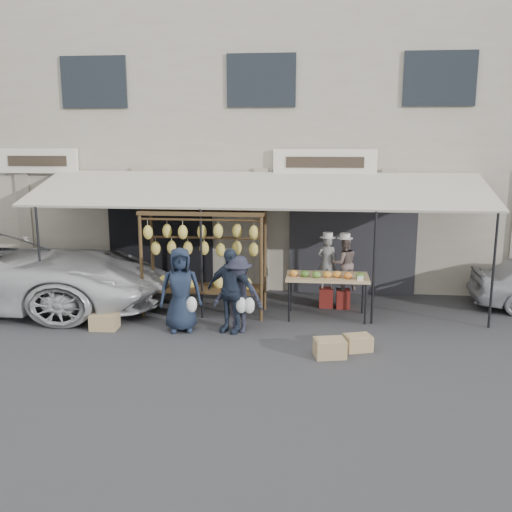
{
  "coord_description": "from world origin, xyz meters",
  "views": [
    {
      "loc": [
        1.36,
        -10.12,
        3.73
      ],
      "look_at": [
        0.1,
        1.4,
        1.3
      ],
      "focal_mm": 40.0,
      "sensor_mm": 36.0,
      "label": 1
    }
  ],
  "objects_px": {
    "produce_table": "(327,277)",
    "crate_far": "(105,321)",
    "vendor_right": "(344,263)",
    "banana_rack": "(204,242)",
    "crate_near_a": "(330,348)",
    "vendor_left": "(327,262)",
    "crate_near_b": "(358,343)",
    "customer_mid": "(230,290)",
    "customer_left": "(181,290)",
    "customer_right": "(238,294)"
  },
  "relations": [
    {
      "from": "produce_table",
      "to": "crate_far",
      "type": "bearing_deg",
      "value": -164.83
    },
    {
      "from": "vendor_right",
      "to": "banana_rack",
      "type": "bearing_deg",
      "value": -2.26
    },
    {
      "from": "crate_near_a",
      "to": "produce_table",
      "type": "bearing_deg",
      "value": 90.94
    },
    {
      "from": "vendor_left",
      "to": "crate_near_b",
      "type": "xyz_separation_m",
      "value": [
        0.53,
        -2.61,
        -0.88
      ]
    },
    {
      "from": "customer_mid",
      "to": "crate_far",
      "type": "xyz_separation_m",
      "value": [
        -2.49,
        -0.14,
        -0.67
      ]
    },
    {
      "from": "crate_near_a",
      "to": "crate_far",
      "type": "distance_m",
      "value": 4.51
    },
    {
      "from": "produce_table",
      "to": "banana_rack",
      "type": "bearing_deg",
      "value": 179.42
    },
    {
      "from": "customer_mid",
      "to": "customer_left",
      "type": "bearing_deg",
      "value": -157.29
    },
    {
      "from": "banana_rack",
      "to": "crate_near_b",
      "type": "relative_size",
      "value": 5.67
    },
    {
      "from": "banana_rack",
      "to": "vendor_right",
      "type": "xyz_separation_m",
      "value": [
        2.97,
        0.74,
        -0.55
      ]
    },
    {
      "from": "produce_table",
      "to": "vendor_right",
      "type": "bearing_deg",
      "value": 63.76
    },
    {
      "from": "customer_left",
      "to": "crate_near_b",
      "type": "distance_m",
      "value": 3.51
    },
    {
      "from": "vendor_right",
      "to": "crate_near_b",
      "type": "height_order",
      "value": "vendor_right"
    },
    {
      "from": "customer_mid",
      "to": "crate_near_b",
      "type": "height_order",
      "value": "customer_mid"
    },
    {
      "from": "produce_table",
      "to": "crate_near_a",
      "type": "bearing_deg",
      "value": -89.06
    },
    {
      "from": "customer_left",
      "to": "vendor_left",
      "type": "bearing_deg",
      "value": 20.28
    },
    {
      "from": "vendor_left",
      "to": "customer_mid",
      "type": "bearing_deg",
      "value": 48.25
    },
    {
      "from": "banana_rack",
      "to": "crate_near_b",
      "type": "distance_m",
      "value": 3.9
    },
    {
      "from": "customer_mid",
      "to": "crate_near_a",
      "type": "distance_m",
      "value": 2.31
    },
    {
      "from": "crate_near_a",
      "to": "crate_far",
      "type": "xyz_separation_m",
      "value": [
        -4.4,
        0.98,
        -0.0
      ]
    },
    {
      "from": "banana_rack",
      "to": "customer_left",
      "type": "height_order",
      "value": "banana_rack"
    },
    {
      "from": "vendor_left",
      "to": "crate_near_a",
      "type": "height_order",
      "value": "vendor_left"
    },
    {
      "from": "produce_table",
      "to": "customer_right",
      "type": "height_order",
      "value": "customer_right"
    },
    {
      "from": "vendor_left",
      "to": "crate_near_b",
      "type": "bearing_deg",
      "value": 105.07
    },
    {
      "from": "customer_mid",
      "to": "crate_far",
      "type": "distance_m",
      "value": 2.59
    },
    {
      "from": "vendor_right",
      "to": "customer_mid",
      "type": "height_order",
      "value": "customer_mid"
    },
    {
      "from": "banana_rack",
      "to": "vendor_right",
      "type": "bearing_deg",
      "value": 13.99
    },
    {
      "from": "produce_table",
      "to": "crate_far",
      "type": "distance_m",
      "value": 4.58
    },
    {
      "from": "customer_mid",
      "to": "crate_near_b",
      "type": "bearing_deg",
      "value": 1.87
    },
    {
      "from": "banana_rack",
      "to": "produce_table",
      "type": "distance_m",
      "value": 2.68
    },
    {
      "from": "customer_mid",
      "to": "customer_right",
      "type": "height_order",
      "value": "customer_mid"
    },
    {
      "from": "banana_rack",
      "to": "crate_near_a",
      "type": "distance_m",
      "value": 3.7
    },
    {
      "from": "vendor_left",
      "to": "crate_far",
      "type": "distance_m",
      "value": 4.88
    },
    {
      "from": "customer_mid",
      "to": "produce_table",
      "type": "bearing_deg",
      "value": 48.45
    },
    {
      "from": "vendor_left",
      "to": "customer_right",
      "type": "bearing_deg",
      "value": 50.76
    },
    {
      "from": "crate_near_a",
      "to": "banana_rack",
      "type": "bearing_deg",
      "value": 140.21
    },
    {
      "from": "produce_table",
      "to": "customer_left",
      "type": "bearing_deg",
      "value": -158.73
    },
    {
      "from": "banana_rack",
      "to": "produce_table",
      "type": "relative_size",
      "value": 1.53
    },
    {
      "from": "banana_rack",
      "to": "customer_left",
      "type": "bearing_deg",
      "value": -102.01
    },
    {
      "from": "vendor_right",
      "to": "crate_far",
      "type": "bearing_deg",
      "value": 6.1
    },
    {
      "from": "customer_right",
      "to": "vendor_right",
      "type": "bearing_deg",
      "value": 47.64
    },
    {
      "from": "vendor_right",
      "to": "customer_left",
      "type": "relative_size",
      "value": 0.72
    },
    {
      "from": "banana_rack",
      "to": "customer_right",
      "type": "height_order",
      "value": "banana_rack"
    },
    {
      "from": "vendor_left",
      "to": "crate_near_b",
      "type": "height_order",
      "value": "vendor_left"
    },
    {
      "from": "customer_left",
      "to": "customer_right",
      "type": "height_order",
      "value": "customer_left"
    },
    {
      "from": "customer_left",
      "to": "vendor_right",
      "type": "bearing_deg",
      "value": 16.45
    },
    {
      "from": "banana_rack",
      "to": "crate_far",
      "type": "xyz_separation_m",
      "value": [
        -1.77,
        -1.21,
        -1.41
      ]
    },
    {
      "from": "customer_mid",
      "to": "customer_right",
      "type": "distance_m",
      "value": 0.17
    },
    {
      "from": "customer_mid",
      "to": "crate_near_a",
      "type": "xyz_separation_m",
      "value": [
        1.91,
        -1.12,
        -0.67
      ]
    },
    {
      "from": "customer_mid",
      "to": "crate_near_a",
      "type": "height_order",
      "value": "customer_mid"
    }
  ]
}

